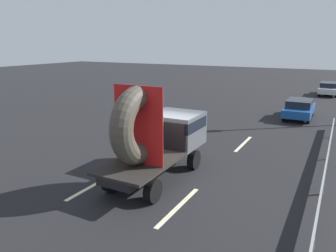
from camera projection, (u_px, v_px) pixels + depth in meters
The scene contains 9 objects.
ground_plane at pixel (164, 173), 13.06m from camera, with size 120.00×120.00×0.00m, color black.
flatbed_truck at pixel (159, 134), 12.27m from camera, with size 2.02×5.28×3.73m.
distant_sedan at pixel (299, 108), 22.34m from camera, with size 1.73×4.05×1.32m.
guardrail at pixel (327, 162), 12.75m from camera, with size 0.10×15.73×0.71m.
lane_dash_left_near at pixel (90, 187), 11.75m from camera, with size 2.39×0.16×0.01m, color beige.
lane_dash_left_far at pixel (183, 135), 18.36m from camera, with size 2.79×0.16×0.01m, color beige.
lane_dash_right_near at pixel (178, 207), 10.37m from camera, with size 2.90×0.16×0.01m, color beige.
lane_dash_right_far at pixel (243, 144), 16.82m from camera, with size 2.88×0.16×0.01m, color beige.
oncoming_car at pixel (329, 88), 32.30m from camera, with size 1.69×3.94×1.28m.
Camera 1 is at (5.91, -10.66, 5.08)m, focal length 34.72 mm.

